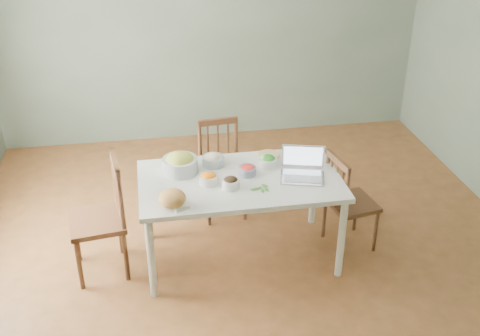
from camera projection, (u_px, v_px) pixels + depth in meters
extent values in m
cube|color=brown|center=(249.00, 252.00, 5.15)|extent=(5.00, 5.00, 0.00)
cube|color=gray|center=(210.00, 28.00, 6.66)|extent=(5.00, 0.00, 2.70)
ellipsoid|color=tan|center=(172.00, 198.00, 4.34)|extent=(0.22, 0.22, 0.13)
cube|color=white|center=(182.00, 209.00, 4.31)|extent=(0.11, 0.07, 0.03)
cylinder|color=#D6C082|center=(269.00, 155.00, 5.09)|extent=(0.21, 0.21, 0.02)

